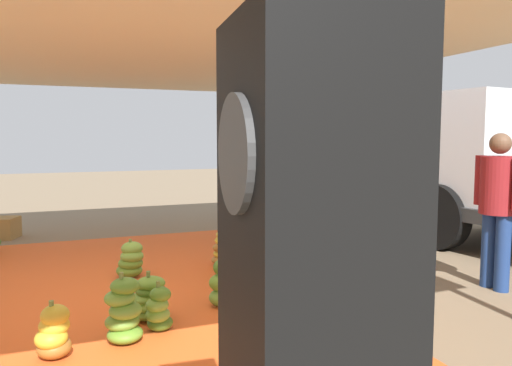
% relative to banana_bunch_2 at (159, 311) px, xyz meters
% --- Properties ---
extents(ground_plane, '(40.00, 40.00, 0.00)m').
position_rel_banana_bunch_2_xyz_m(ground_plane, '(-1.17, 2.75, -0.20)').
color(ground_plane, '#7F6B51').
extents(tarp_orange, '(6.36, 4.27, 0.01)m').
position_rel_banana_bunch_2_xyz_m(tarp_orange, '(-1.17, -0.25, -0.19)').
color(tarp_orange, '#E05B23').
rests_on(tarp_orange, ground).
extents(tent_canopy, '(8.00, 7.00, 2.66)m').
position_rel_banana_bunch_2_xyz_m(tent_canopy, '(-1.16, -0.35, 2.39)').
color(tent_canopy, '#9EA0A5').
rests_on(tent_canopy, ground).
extents(banana_bunch_2, '(0.32, 0.31, 0.45)m').
position_rel_banana_bunch_2_xyz_m(banana_bunch_2, '(0.00, 0.00, 0.00)').
color(banana_bunch_2, '#477523').
rests_on(banana_bunch_2, tarp_orange).
extents(banana_bunch_3, '(0.43, 0.43, 0.45)m').
position_rel_banana_bunch_2_xyz_m(banana_bunch_3, '(-0.34, -0.03, 0.00)').
color(banana_bunch_3, '#75A83D').
rests_on(banana_bunch_3, tarp_orange).
extents(banana_bunch_4, '(0.40, 0.40, 0.59)m').
position_rel_banana_bunch_2_xyz_m(banana_bunch_4, '(0.11, -0.31, 0.07)').
color(banana_bunch_4, '#60932D').
rests_on(banana_bunch_4, tarp_orange).
extents(banana_bunch_5, '(0.29, 0.29, 0.51)m').
position_rel_banana_bunch_2_xyz_m(banana_bunch_5, '(-0.43, 0.71, 0.03)').
color(banana_bunch_5, '#6B9E38').
rests_on(banana_bunch_5, tarp_orange).
extents(banana_bunch_6, '(0.39, 0.39, 0.53)m').
position_rel_banana_bunch_2_xyz_m(banana_bunch_6, '(-1.94, 1.22, 0.04)').
color(banana_bunch_6, '#996628').
rests_on(banana_bunch_6, tarp_orange).
extents(banana_bunch_7, '(0.40, 0.40, 0.51)m').
position_rel_banana_bunch_2_xyz_m(banana_bunch_7, '(-0.98, 1.34, 0.04)').
color(banana_bunch_7, '#6B9E38').
rests_on(banana_bunch_7, tarp_orange).
extents(banana_bunch_8, '(0.38, 0.37, 0.46)m').
position_rel_banana_bunch_2_xyz_m(banana_bunch_8, '(0.24, -0.85, 0.01)').
color(banana_bunch_8, '#996628').
rests_on(banana_bunch_8, tarp_orange).
extents(banana_bunch_9, '(0.31, 0.30, 0.44)m').
position_rel_banana_bunch_2_xyz_m(banana_bunch_9, '(-1.62, 1.40, 0.00)').
color(banana_bunch_9, '#6B9E38').
rests_on(banana_bunch_9, tarp_orange).
extents(banana_bunch_10, '(0.42, 0.44, 0.45)m').
position_rel_banana_bunch_2_xyz_m(banana_bunch_10, '(-1.33, 1.24, 0.01)').
color(banana_bunch_10, '#75A83D').
rests_on(banana_bunch_10, tarp_orange).
extents(banana_bunch_12, '(0.40, 0.40, 0.47)m').
position_rel_banana_bunch_2_xyz_m(banana_bunch_12, '(-1.81, 0.00, 0.02)').
color(banana_bunch_12, '#60932D').
rests_on(banana_bunch_12, tarp_orange).
extents(worker_0, '(0.64, 0.39, 1.76)m').
position_rel_banana_bunch_2_xyz_m(worker_0, '(0.15, 3.77, 0.83)').
color(worker_0, navy).
rests_on(worker_0, ground).
extents(crate_0, '(0.57, 0.57, 0.35)m').
position_rel_banana_bunch_2_xyz_m(crate_0, '(-5.04, -1.69, -0.02)').
color(crate_0, olive).
rests_on(crate_0, ground).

